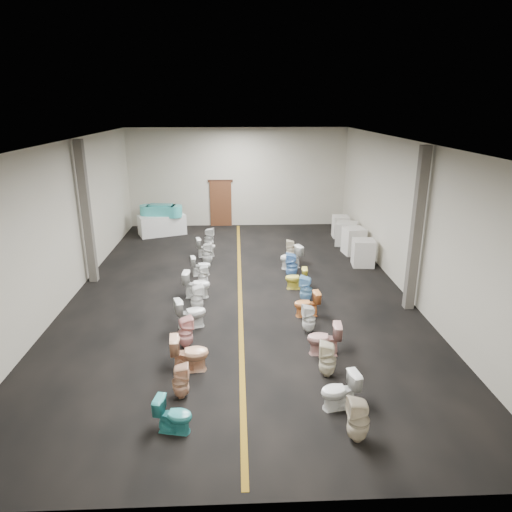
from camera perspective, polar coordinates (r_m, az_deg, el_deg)
The scene contains 40 objects.
floor at distance 14.21m, azimuth -2.03°, elevation -4.24°, with size 16.00×16.00×0.00m, color black.
ceiling at distance 13.15m, azimuth -2.25°, elevation 14.16°, with size 16.00×16.00×0.00m, color black.
wall_back at distance 21.36m, azimuth -2.32°, elevation 9.75°, with size 10.00×10.00×0.00m, color #BAB49F.
wall_front at distance 6.05m, azimuth -1.47°, elevation -13.87°, with size 10.00×10.00×0.00m, color #BAB49F.
wall_left at distance 14.38m, azimuth -22.54°, elevation 4.04°, with size 16.00×16.00×0.00m, color #BAB49F.
wall_right at distance 14.43m, azimuth 18.21°, elevation 4.58°, with size 16.00×16.00×0.00m, color #BAB49F.
aisle_stripe at distance 14.21m, azimuth -2.03°, elevation -4.23°, with size 0.12×15.60×0.01m, color #815B12.
back_door at distance 21.53m, azimuth -4.42°, elevation 6.53°, with size 1.00×0.10×2.10m, color #562D19.
door_frame at distance 21.34m, azimuth -4.49°, elevation 9.35°, with size 1.15×0.08×0.10m, color #331C11.
column_left at distance 15.22m, azimuth -20.43°, elevation 5.03°, with size 0.25×0.25×4.50m, color #59544C.
column_right at distance 12.98m, azimuth 19.41°, elevation 2.98°, with size 0.25×0.25×4.50m, color #59544C.
display_table at distance 20.54m, azimuth -11.67°, elevation 3.86°, with size 1.96×0.98×0.87m, color white.
bathtub at distance 20.39m, azimuth -11.78°, elevation 5.58°, with size 1.85×0.79×0.55m.
appliance_crate_a at distance 16.60m, azimuth 13.25°, elevation 0.39°, with size 0.74×0.74×0.95m, color silver.
appliance_crate_b at distance 17.85m, azimuth 12.12°, elevation 1.86°, with size 0.74×0.74×1.01m, color silver.
appliance_crate_c at distance 18.96m, azimuth 11.24°, elevation 2.76°, with size 0.82×0.82×0.93m, color beige.
appliance_crate_d at distance 20.02m, azimuth 10.50°, elevation 3.64°, with size 0.65×0.65×0.93m, color silver.
toilet_left_0 at distance 8.54m, azimuth -10.23°, elevation -18.97°, with size 0.37×0.66×0.67m, color teal.
toilet_left_1 at distance 9.31m, azimuth -9.40°, elevation -15.20°, with size 0.33×0.34×0.73m, color #DFAC8B.
toilet_left_2 at distance 10.09m, azimuth -8.29°, elevation -11.93°, with size 0.46×0.81×0.83m, color #EAAC84.
toilet_left_3 at distance 10.98m, azimuth -8.82°, elevation -9.40°, with size 0.35×0.36×0.78m, color #EDA6A3.
toilet_left_4 at distance 11.89m, azimuth -8.17°, elevation -7.05°, with size 0.45×0.79×0.80m, color white.
toilet_left_5 at distance 12.74m, azimuth -7.40°, elevation -5.28°, with size 0.35×0.36×0.77m, color white.
toilet_left_6 at distance 13.66m, azimuth -7.42°, elevation -3.53°, with size 0.45×0.79×0.81m, color white.
toilet_left_7 at distance 14.45m, azimuth -6.63°, elevation -2.49°, with size 0.31×0.32×0.69m, color white.
toilet_left_8 at distance 15.40m, azimuth -6.91°, elevation -1.20°, with size 0.38×0.66×0.67m, color white.
toilet_left_9 at distance 16.36m, azimuth -6.14°, elevation 0.29°, with size 0.37×0.38×0.82m, color silver.
toilet_left_10 at distance 17.25m, azimuth -6.27°, elevation 1.11°, with size 0.41×0.72×0.74m, color silver.
toilet_left_11 at distance 18.24m, azimuth -5.91°, elevation 2.23°, with size 0.37×0.38×0.83m, color silver.
toilet_right_0 at distance 8.36m, azimuth 12.66°, elevation -19.39°, with size 0.37×0.38×0.83m, color beige.
toilet_right_1 at distance 9.06m, azimuth 10.42°, elevation -16.26°, with size 0.41×0.73×0.74m, color white.
toilet_right_2 at distance 9.92m, azimuth 8.94°, elevation -12.63°, with size 0.36×0.37×0.80m, color #EEE4C6.
toilet_right_3 at distance 10.70m, azimuth 8.49°, elevation -10.20°, with size 0.44×0.76×0.78m, color #D39992.
toilet_right_4 at distance 11.61m, azimuth 6.63°, elevation -7.80°, with size 0.33×0.34×0.74m, color white.
toilet_right_5 at distance 12.46m, azimuth 6.37°, elevation -5.99°, with size 0.39×0.69×0.70m, color #E98D45.
toilet_right_6 at distance 13.29m, azimuth 6.28°, elevation -4.15°, with size 0.36×0.37×0.80m, color #87C5F3.
toilet_right_7 at distance 14.22m, azimuth 5.04°, elevation -2.80°, with size 0.38×0.67×0.69m, color #F3E34D.
toilet_right_8 at distance 15.06m, azimuth 4.49°, elevation -1.20°, with size 0.39×0.40×0.86m, color #6FA9EB.
toilet_right_9 at distance 15.97m, azimuth 4.38°, elevation -0.16°, with size 0.45×0.78×0.80m, color white.
toilet_right_10 at distance 16.93m, azimuth 4.38°, elevation 0.82°, with size 0.33×0.34×0.74m, color #F6E8CC.
Camera 1 is at (-0.07, -13.11, 5.49)m, focal length 32.00 mm.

